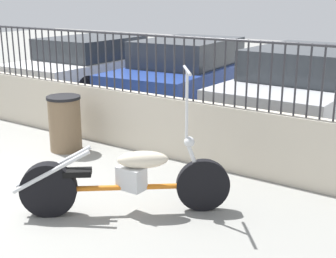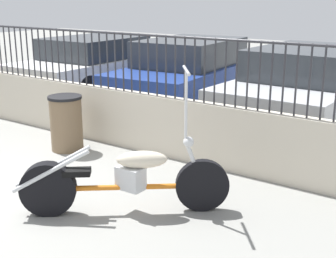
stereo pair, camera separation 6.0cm
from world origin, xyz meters
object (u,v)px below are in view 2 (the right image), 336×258
motorcycle_orange (116,180)px  car_silver (313,87)px  car_white (100,64)px  car_blue (194,71)px  trash_bin (66,123)px

motorcycle_orange → car_silver: size_ratio=0.40×
car_white → car_blue: size_ratio=0.95×
car_white → car_silver: car_silver is taller
car_white → car_silver: bearing=-93.4°
motorcycle_orange → car_blue: 5.31m
car_blue → car_silver: car_silver is taller
car_white → motorcycle_orange: bearing=-136.7°
motorcycle_orange → car_blue: size_ratio=0.38×
car_white → car_blue: 2.47m
trash_bin → car_silver: 4.14m
motorcycle_orange → trash_bin: motorcycle_orange is taller
trash_bin → car_blue: car_blue is taller
car_silver → car_white: bearing=88.8°
trash_bin → car_silver: car_silver is taller
motorcycle_orange → car_white: motorcycle_orange is taller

